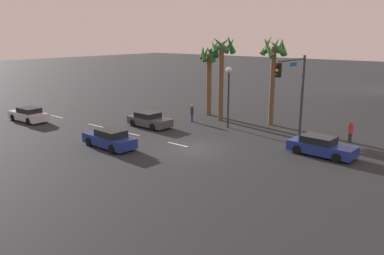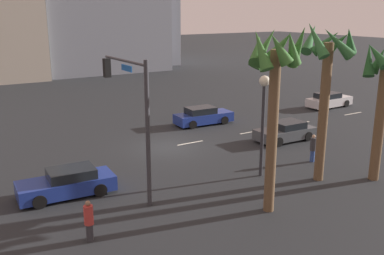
{
  "view_description": "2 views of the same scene",
  "coord_description": "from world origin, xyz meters",
  "px_view_note": "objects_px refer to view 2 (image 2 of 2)",
  "views": [
    {
      "loc": [
        16.97,
        -21.27,
        8.13
      ],
      "look_at": [
        -0.68,
        0.52,
        1.39
      ],
      "focal_mm": 36.18,
      "sensor_mm": 36.0,
      "label": 1
    },
    {
      "loc": [
        12.9,
        24.0,
        8.69
      ],
      "look_at": [
        -1.53,
        0.43,
        1.2
      ],
      "focal_mm": 41.08,
      "sensor_mm": 36.0,
      "label": 2
    }
  ],
  "objects_px": {
    "car_1": "(203,116)",
    "palm_tree_1": "(275,75)",
    "traffic_signal": "(132,104)",
    "pedestrian_1": "(89,220)",
    "pedestrian_0": "(313,148)",
    "car_0": "(329,100)",
    "palm_tree_2": "(327,67)",
    "car_2": "(67,183)",
    "streetlamp": "(263,106)",
    "car_3": "(286,132)",
    "building_0": "(101,22)"
  },
  "relations": [
    {
      "from": "car_1",
      "to": "palm_tree_1",
      "type": "distance_m",
      "value": 16.2
    },
    {
      "from": "traffic_signal",
      "to": "pedestrian_1",
      "type": "bearing_deg",
      "value": 43.62
    },
    {
      "from": "pedestrian_1",
      "to": "pedestrian_0",
      "type": "bearing_deg",
      "value": -171.9
    },
    {
      "from": "car_1",
      "to": "car_0",
      "type": "bearing_deg",
      "value": 176.36
    },
    {
      "from": "car_0",
      "to": "pedestrian_1",
      "type": "distance_m",
      "value": 29.0
    },
    {
      "from": "traffic_signal",
      "to": "palm_tree_2",
      "type": "bearing_deg",
      "value": 159.17
    },
    {
      "from": "car_2",
      "to": "pedestrian_1",
      "type": "relative_size",
      "value": 2.75
    },
    {
      "from": "pedestrian_1",
      "to": "palm_tree_2",
      "type": "xyz_separation_m",
      "value": [
        -12.3,
        0.19,
        5.05
      ]
    },
    {
      "from": "traffic_signal",
      "to": "car_1",
      "type": "bearing_deg",
      "value": -136.72
    },
    {
      "from": "palm_tree_2",
      "to": "pedestrian_1",
      "type": "bearing_deg",
      "value": -0.9
    },
    {
      "from": "streetlamp",
      "to": "pedestrian_1",
      "type": "bearing_deg",
      "value": 10.47
    },
    {
      "from": "car_0",
      "to": "car_2",
      "type": "distance_m",
      "value": 26.93
    },
    {
      "from": "palm_tree_1",
      "to": "car_1",
      "type": "bearing_deg",
      "value": -111.85
    },
    {
      "from": "palm_tree_2",
      "to": "car_0",
      "type": "bearing_deg",
      "value": -139.8
    },
    {
      "from": "car_0",
      "to": "pedestrian_0",
      "type": "xyz_separation_m",
      "value": [
        12.34,
        9.78,
        0.23
      ]
    },
    {
      "from": "traffic_signal",
      "to": "pedestrian_1",
      "type": "height_order",
      "value": "traffic_signal"
    },
    {
      "from": "car_3",
      "to": "pedestrian_1",
      "type": "bearing_deg",
      "value": 20.98
    },
    {
      "from": "car_1",
      "to": "streetlamp",
      "type": "height_order",
      "value": "streetlamp"
    },
    {
      "from": "pedestrian_0",
      "to": "palm_tree_1",
      "type": "distance_m",
      "value": 9.01
    },
    {
      "from": "pedestrian_0",
      "to": "building_0",
      "type": "bearing_deg",
      "value": -94.6
    },
    {
      "from": "car_2",
      "to": "palm_tree_1",
      "type": "xyz_separation_m",
      "value": [
        -7.18,
        6.22,
        5.42
      ]
    },
    {
      "from": "car_1",
      "to": "car_2",
      "type": "distance_m",
      "value": 15.12
    },
    {
      "from": "car_1",
      "to": "traffic_signal",
      "type": "relative_size",
      "value": 0.7
    },
    {
      "from": "pedestrian_0",
      "to": "pedestrian_1",
      "type": "relative_size",
      "value": 0.98
    },
    {
      "from": "car_0",
      "to": "streetlamp",
      "type": "distance_m",
      "value": 19.42
    },
    {
      "from": "car_0",
      "to": "streetlamp",
      "type": "height_order",
      "value": "streetlamp"
    },
    {
      "from": "building_0",
      "to": "palm_tree_1",
      "type": "bearing_deg",
      "value": 78.36
    },
    {
      "from": "traffic_signal",
      "to": "car_0",
      "type": "bearing_deg",
      "value": -159.62
    },
    {
      "from": "car_3",
      "to": "palm_tree_1",
      "type": "xyz_separation_m",
      "value": [
        8.13,
        7.61,
        5.43
      ]
    },
    {
      "from": "palm_tree_2",
      "to": "streetlamp",
      "type": "bearing_deg",
      "value": -43.32
    },
    {
      "from": "car_0",
      "to": "streetlamp",
      "type": "xyz_separation_m",
      "value": [
        16.37,
        9.93,
        3.22
      ]
    },
    {
      "from": "car_3",
      "to": "traffic_signal",
      "type": "distance_m",
      "value": 13.34
    },
    {
      "from": "traffic_signal",
      "to": "building_0",
      "type": "height_order",
      "value": "building_0"
    },
    {
      "from": "car_2",
      "to": "palm_tree_1",
      "type": "distance_m",
      "value": 10.94
    },
    {
      "from": "car_1",
      "to": "building_0",
      "type": "height_order",
      "value": "building_0"
    },
    {
      "from": "car_0",
      "to": "pedestrian_1",
      "type": "relative_size",
      "value": 2.71
    },
    {
      "from": "car_0",
      "to": "building_0",
      "type": "xyz_separation_m",
      "value": [
        8.78,
        -34.36,
        6.22
      ]
    },
    {
      "from": "traffic_signal",
      "to": "streetlamp",
      "type": "xyz_separation_m",
      "value": [
        -6.75,
        1.34,
        -0.6
      ]
    },
    {
      "from": "car_0",
      "to": "pedestrian_0",
      "type": "distance_m",
      "value": 15.75
    },
    {
      "from": "pedestrian_0",
      "to": "pedestrian_1",
      "type": "bearing_deg",
      "value": 8.1
    },
    {
      "from": "car_1",
      "to": "building_0",
      "type": "distance_m",
      "value": 34.37
    },
    {
      "from": "car_0",
      "to": "traffic_signal",
      "type": "bearing_deg",
      "value": 20.38
    },
    {
      "from": "car_3",
      "to": "streetlamp",
      "type": "distance_m",
      "value": 7.79
    },
    {
      "from": "building_0",
      "to": "car_0",
      "type": "bearing_deg",
      "value": 104.55
    },
    {
      "from": "streetlamp",
      "to": "pedestrian_1",
      "type": "xyz_separation_m",
      "value": [
        10.11,
        1.87,
        -2.98
      ]
    },
    {
      "from": "palm_tree_1",
      "to": "building_0",
      "type": "bearing_deg",
      "value": -101.85
    },
    {
      "from": "car_3",
      "to": "pedestrian_0",
      "type": "bearing_deg",
      "value": 67.61
    },
    {
      "from": "pedestrian_1",
      "to": "palm_tree_2",
      "type": "relative_size",
      "value": 0.2
    },
    {
      "from": "pedestrian_1",
      "to": "traffic_signal",
      "type": "bearing_deg",
      "value": -136.38
    },
    {
      "from": "streetlamp",
      "to": "palm_tree_1",
      "type": "height_order",
      "value": "palm_tree_1"
    }
  ]
}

